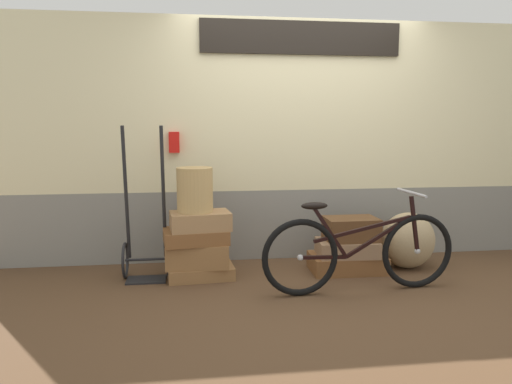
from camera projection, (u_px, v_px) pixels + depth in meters
name	position (u px, v px, depth m)	size (l,w,h in m)	color
ground	(317.00, 284.00, 4.29)	(8.77, 5.20, 0.06)	#513823
station_building	(300.00, 141.00, 4.95)	(6.77, 0.74, 2.42)	gray
suitcase_0	(201.00, 271.00, 4.37)	(0.59, 0.38, 0.11)	olive
suitcase_1	(198.00, 254.00, 4.34)	(0.56, 0.37, 0.21)	olive
suitcase_2	(196.00, 236.00, 4.31)	(0.56, 0.39, 0.12)	brown
suitcase_3	(200.00, 221.00, 4.28)	(0.53, 0.34, 0.16)	#9E754C
suitcase_4	(347.00, 263.00, 4.55)	(0.69, 0.42, 0.16)	brown
suitcase_5	(347.00, 248.00, 4.51)	(0.55, 0.37, 0.15)	#937051
suitcase_6	(351.00, 229.00, 4.49)	(0.48, 0.33, 0.21)	brown
wicker_basket	(195.00, 190.00, 4.25)	(0.32, 0.32, 0.40)	tan
luggage_trolley	(146.00, 245.00, 4.34)	(0.41, 0.38, 1.38)	black
burlap_sack	(408.00, 240.00, 4.64)	(0.52, 0.44, 0.54)	tan
bicycle	(360.00, 252.00, 3.96)	(1.67, 0.46, 0.84)	black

